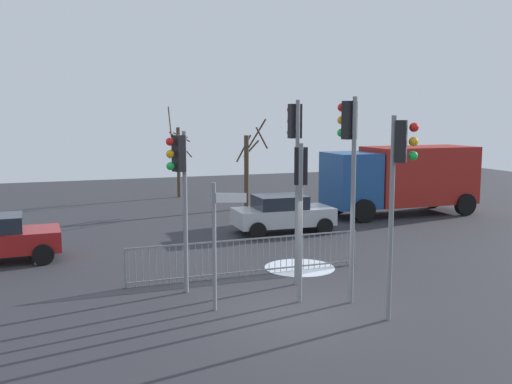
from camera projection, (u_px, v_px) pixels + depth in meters
The scene contains 13 objects.
ground_plane at pixel (293, 311), 13.53m from camera, with size 60.00×60.00×0.00m, color #2D2D33.
traffic_light_rear_left at pixel (349, 154), 13.78m from camera, with size 0.37×0.55×4.96m.
traffic_light_foreground_right at pixel (180, 176), 14.47m from camera, with size 0.54×0.38×4.14m.
traffic_light_mid_left at pixel (295, 151), 15.32m from camera, with size 0.33×0.57×4.93m.
traffic_light_foreground_left at pixel (399, 172), 12.46m from camera, with size 0.48×0.45×4.53m.
traffic_light_mid_right at pixel (301, 186), 13.97m from camera, with size 0.39×0.53×3.87m.
direction_sign_post at pixel (217, 240), 13.37m from camera, with size 0.75×0.31×3.01m.
pedestrian_guard_railing at pixel (248, 256), 16.46m from camera, with size 6.96×0.18×1.07m.
car_silver_near at pixel (282, 213), 22.44m from camera, with size 3.83×1.98×1.47m.
delivery_truck at pixel (402, 177), 26.44m from camera, with size 7.05×2.71×3.10m.
bare_tree_left at pixel (248, 167), 28.13m from camera, with size 1.58×2.04×4.36m.
bare_tree_centre at pixel (178, 158), 32.04m from camera, with size 1.27×1.36×5.00m.
snow_patch_kerb at pixel (299, 268), 17.36m from camera, with size 2.10×2.10×0.01m, color silver.
Camera 1 is at (-5.22, -11.99, 4.54)m, focal length 40.77 mm.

